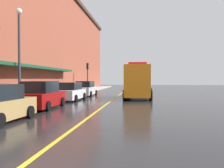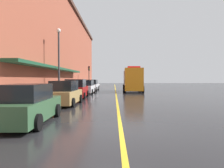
{
  "view_description": "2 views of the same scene",
  "coord_description": "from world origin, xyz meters",
  "px_view_note": "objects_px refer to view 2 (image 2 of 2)",
  "views": [
    {
      "loc": [
        2.7,
        -3.49,
        2.01
      ],
      "look_at": [
        0.56,
        14.54,
        1.64
      ],
      "focal_mm": 38.51,
      "sensor_mm": 36.0,
      "label": 1
    },
    {
      "loc": [
        -0.26,
        -7.55,
        1.92
      ],
      "look_at": [
        -0.59,
        25.97,
        1.03
      ],
      "focal_mm": 31.76,
      "sensor_mm": 36.0,
      "label": 2
    }
  ],
  "objects_px": {
    "parking_meter_2": "(72,86)",
    "parked_car_2": "(76,89)",
    "parking_meter_1": "(65,87)",
    "traffic_light_near": "(89,73)",
    "parked_car_1": "(65,94)",
    "parking_meter_0": "(37,92)",
    "parked_car_0": "(27,105)",
    "street_lamp_left": "(59,55)",
    "parked_car_4": "(92,85)",
    "utility_truck": "(133,80)",
    "parked_car_3": "(87,87)"
  },
  "relations": [
    {
      "from": "parked_car_0",
      "to": "parking_meter_1",
      "type": "height_order",
      "value": "parked_car_0"
    },
    {
      "from": "parked_car_0",
      "to": "parked_car_1",
      "type": "distance_m",
      "value": 5.99
    },
    {
      "from": "parked_car_0",
      "to": "street_lamp_left",
      "type": "relative_size",
      "value": 0.64
    },
    {
      "from": "parked_car_0",
      "to": "parked_car_2",
      "type": "bearing_deg",
      "value": -1.24
    },
    {
      "from": "parked_car_4",
      "to": "parking_meter_1",
      "type": "xyz_separation_m",
      "value": [
        -1.45,
        -11.98,
        0.23
      ]
    },
    {
      "from": "utility_truck",
      "to": "street_lamp_left",
      "type": "height_order",
      "value": "street_lamp_left"
    },
    {
      "from": "parked_car_1",
      "to": "parked_car_0",
      "type": "bearing_deg",
      "value": -179.7
    },
    {
      "from": "parked_car_4",
      "to": "parking_meter_2",
      "type": "relative_size",
      "value": 3.67
    },
    {
      "from": "parked_car_2",
      "to": "street_lamp_left",
      "type": "relative_size",
      "value": 0.71
    },
    {
      "from": "parked_car_4",
      "to": "parked_car_0",
      "type": "bearing_deg",
      "value": -179.23
    },
    {
      "from": "parked_car_2",
      "to": "street_lamp_left",
      "type": "height_order",
      "value": "street_lamp_left"
    },
    {
      "from": "parking_meter_1",
      "to": "parking_meter_2",
      "type": "relative_size",
      "value": 1.0
    },
    {
      "from": "parking_meter_1",
      "to": "parking_meter_2",
      "type": "height_order",
      "value": "same"
    },
    {
      "from": "parked_car_0",
      "to": "parked_car_3",
      "type": "relative_size",
      "value": 0.93
    },
    {
      "from": "parking_meter_0",
      "to": "traffic_light_near",
      "type": "xyz_separation_m",
      "value": [
        0.06,
        26.82,
        2.1
      ]
    },
    {
      "from": "parked_car_1",
      "to": "parked_car_2",
      "type": "distance_m",
      "value": 5.43
    },
    {
      "from": "parked_car_3",
      "to": "utility_truck",
      "type": "relative_size",
      "value": 0.63
    },
    {
      "from": "parking_meter_2",
      "to": "parking_meter_1",
      "type": "bearing_deg",
      "value": -90.0
    },
    {
      "from": "parked_car_3",
      "to": "parking_meter_1",
      "type": "relative_size",
      "value": 3.6
    },
    {
      "from": "parking_meter_0",
      "to": "traffic_light_near",
      "type": "height_order",
      "value": "traffic_light_near"
    },
    {
      "from": "parked_car_0",
      "to": "parking_meter_1",
      "type": "relative_size",
      "value": 3.36
    },
    {
      "from": "parked_car_4",
      "to": "utility_truck",
      "type": "distance_m",
      "value": 7.16
    },
    {
      "from": "traffic_light_near",
      "to": "parked_car_1",
      "type": "bearing_deg",
      "value": -86.77
    },
    {
      "from": "parked_car_0",
      "to": "traffic_light_near",
      "type": "xyz_separation_m",
      "value": [
        -1.29,
        31.39,
        2.36
      ]
    },
    {
      "from": "parking_meter_1",
      "to": "street_lamp_left",
      "type": "distance_m",
      "value": 3.4
    },
    {
      "from": "utility_truck",
      "to": "street_lamp_left",
      "type": "distance_m",
      "value": 12.69
    },
    {
      "from": "parking_meter_0",
      "to": "parking_meter_2",
      "type": "relative_size",
      "value": 1.0
    },
    {
      "from": "parking_meter_0",
      "to": "parking_meter_2",
      "type": "xyz_separation_m",
      "value": [
        0.0,
        11.08,
        0.0
      ]
    },
    {
      "from": "parking_meter_2",
      "to": "street_lamp_left",
      "type": "xyz_separation_m",
      "value": [
        -0.6,
        -3.72,
        3.34
      ]
    },
    {
      "from": "utility_truck",
      "to": "parking_meter_1",
      "type": "relative_size",
      "value": 5.7
    },
    {
      "from": "parked_car_4",
      "to": "parking_meter_2",
      "type": "distance_m",
      "value": 8.55
    },
    {
      "from": "parked_car_3",
      "to": "utility_truck",
      "type": "xyz_separation_m",
      "value": [
        6.4,
        3.3,
        0.91
      ]
    },
    {
      "from": "parked_car_4",
      "to": "parking_meter_0",
      "type": "bearing_deg",
      "value": 176.74
    },
    {
      "from": "parked_car_2",
      "to": "parking_meter_1",
      "type": "xyz_separation_m",
      "value": [
        -1.3,
        0.7,
        0.19
      ]
    },
    {
      "from": "parked_car_1",
      "to": "parked_car_2",
      "type": "height_order",
      "value": "parked_car_2"
    },
    {
      "from": "utility_truck",
      "to": "parked_car_4",
      "type": "bearing_deg",
      "value": -113.98
    },
    {
      "from": "parked_car_4",
      "to": "parking_meter_2",
      "type": "bearing_deg",
      "value": 171.23
    },
    {
      "from": "parking_meter_1",
      "to": "traffic_light_near",
      "type": "bearing_deg",
      "value": 89.82
    },
    {
      "from": "traffic_light_near",
      "to": "parking_meter_2",
      "type": "bearing_deg",
      "value": -90.22
    },
    {
      "from": "parking_meter_2",
      "to": "street_lamp_left",
      "type": "bearing_deg",
      "value": -99.16
    },
    {
      "from": "parking_meter_2",
      "to": "parked_car_2",
      "type": "bearing_deg",
      "value": -72.95
    },
    {
      "from": "parked_car_4",
      "to": "street_lamp_left",
      "type": "height_order",
      "value": "street_lamp_left"
    },
    {
      "from": "parking_meter_2",
      "to": "traffic_light_near",
      "type": "bearing_deg",
      "value": 89.78
    },
    {
      "from": "utility_truck",
      "to": "parking_meter_1",
      "type": "distance_m",
      "value": 11.89
    },
    {
      "from": "parked_car_2",
      "to": "parked_car_3",
      "type": "bearing_deg",
      "value": -2.95
    },
    {
      "from": "parked_car_4",
      "to": "utility_truck",
      "type": "bearing_deg",
      "value": -114.63
    },
    {
      "from": "parked_car_3",
      "to": "traffic_light_near",
      "type": "height_order",
      "value": "traffic_light_near"
    },
    {
      "from": "parked_car_3",
      "to": "parking_meter_1",
      "type": "distance_m",
      "value": 5.8
    },
    {
      "from": "parked_car_1",
      "to": "street_lamp_left",
      "type": "distance_m",
      "value": 7.25
    },
    {
      "from": "parking_meter_2",
      "to": "parked_car_1",
      "type": "bearing_deg",
      "value": -81.2
    }
  ]
}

